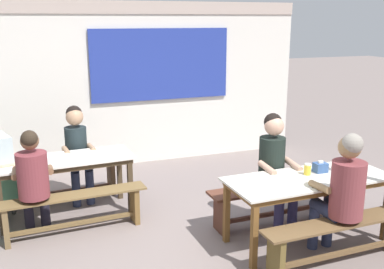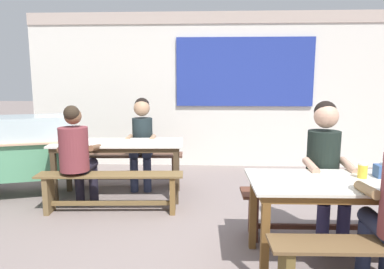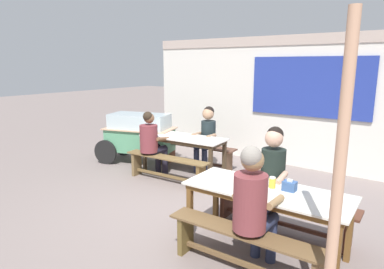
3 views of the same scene
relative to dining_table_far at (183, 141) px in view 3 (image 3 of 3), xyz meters
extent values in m
plane|color=slate|center=(1.11, -1.18, -0.66)|extent=(40.00, 40.00, 0.00)
cube|color=silver|center=(1.11, 1.81, 0.57)|extent=(6.20, 0.12, 2.46)
cube|color=#253897|center=(1.76, 1.72, 0.99)|extent=(2.33, 0.03, 1.16)
cube|color=#BAA69A|center=(1.11, 1.83, 1.90)|extent=(6.20, 0.20, 0.20)
cube|color=silver|center=(0.00, 0.00, 0.07)|extent=(1.69, 0.74, 0.02)
cube|color=#453523|center=(0.00, 0.00, 0.03)|extent=(1.61, 0.68, 0.06)
cube|color=#453523|center=(0.73, 0.31, -0.33)|extent=(0.06, 0.06, 0.65)
cube|color=#453523|center=(0.76, -0.21, -0.33)|extent=(0.06, 0.06, 0.65)
cube|color=#453523|center=(-0.76, 0.21, -0.33)|extent=(0.06, 0.06, 0.65)
cube|color=#453523|center=(-0.73, -0.31, -0.33)|extent=(0.06, 0.06, 0.65)
cube|color=silver|center=(2.41, -1.61, 0.07)|extent=(1.83, 0.77, 0.02)
cube|color=brown|center=(2.41, -1.61, 0.03)|extent=(1.75, 0.71, 0.06)
cube|color=brown|center=(3.23, -1.28, -0.33)|extent=(0.06, 0.06, 0.66)
cube|color=brown|center=(3.24, -1.89, -0.33)|extent=(0.06, 0.06, 0.66)
cube|color=brown|center=(1.58, -1.33, -0.33)|extent=(0.06, 0.06, 0.66)
cube|color=brown|center=(1.59, -1.93, -0.33)|extent=(0.06, 0.06, 0.66)
cube|color=brown|center=(-0.03, 0.53, -0.21)|extent=(1.65, 0.41, 0.03)
cube|color=brown|center=(0.66, 0.58, -0.44)|extent=(0.08, 0.27, 0.44)
cube|color=brown|center=(-0.73, 0.49, -0.44)|extent=(0.08, 0.27, 0.44)
cube|color=brown|center=(-0.03, 0.53, -0.55)|extent=(1.35, 0.13, 0.04)
cube|color=brown|center=(0.03, -0.53, -0.21)|extent=(1.69, 0.37, 0.02)
cube|color=brown|center=(0.75, -0.49, -0.44)|extent=(0.07, 0.23, 0.44)
cube|color=brown|center=(-0.68, -0.58, -0.44)|extent=(0.07, 0.23, 0.44)
cube|color=brown|center=(0.03, -0.53, -0.55)|extent=(1.40, 0.13, 0.04)
cube|color=#563022|center=(2.40, -1.07, -0.21)|extent=(1.82, 0.36, 0.03)
cube|color=brown|center=(3.18, -1.05, -0.44)|extent=(0.07, 0.27, 0.43)
cube|color=#512D21|center=(1.61, -1.09, -0.44)|extent=(0.07, 0.27, 0.43)
cube|color=#563022|center=(2.40, -1.07, -0.55)|extent=(1.53, 0.08, 0.04)
cube|color=brown|center=(2.42, -2.14, -0.21)|extent=(1.69, 0.32, 0.02)
cube|color=brown|center=(1.70, -2.16, -0.44)|extent=(0.07, 0.24, 0.44)
cube|color=brown|center=(2.42, -2.14, -0.55)|extent=(1.40, 0.08, 0.04)
cube|color=#55996F|center=(-1.23, 0.07, -0.16)|extent=(1.51, 1.04, 0.47)
cube|color=silver|center=(-1.23, 0.07, 0.24)|extent=(1.36, 0.94, 0.32)
cube|color=tan|center=(-1.23, 0.07, 0.09)|extent=(1.61, 1.15, 0.02)
cylinder|color=black|center=(-1.95, 0.23, -0.40)|extent=(0.51, 0.20, 0.52)
cylinder|color=black|center=(-1.73, -0.46, -0.40)|extent=(0.51, 0.20, 0.52)
cylinder|color=#333333|center=(-0.63, 0.26, -0.53)|extent=(0.05, 0.05, 0.26)
cylinder|color=#3F3F3F|center=(-0.40, 0.33, -0.02)|extent=(0.23, 0.64, 0.04)
cylinder|color=black|center=(-0.27, -0.23, -0.43)|extent=(0.11, 0.11, 0.46)
cylinder|color=black|center=(-0.45, -0.23, -0.43)|extent=(0.11, 0.11, 0.46)
cylinder|color=black|center=(-0.27, -0.40, -0.14)|extent=(0.14, 0.37, 0.13)
cylinder|color=black|center=(-0.45, -0.39, -0.14)|extent=(0.14, 0.37, 0.13)
cylinder|color=brown|center=(-0.37, -0.56, 0.10)|extent=(0.33, 0.33, 0.50)
sphere|color=brown|center=(-0.36, -0.54, 0.47)|extent=(0.19, 0.19, 0.19)
sphere|color=#2D2319|center=(-0.37, -0.57, 0.51)|extent=(0.18, 0.18, 0.18)
cylinder|color=brown|center=(-0.18, -0.38, 0.08)|extent=(0.08, 0.31, 0.11)
cylinder|color=brown|center=(-0.55, -0.37, 0.08)|extent=(0.08, 0.30, 0.08)
cylinder|color=#2A314D|center=(0.14, 0.23, -0.43)|extent=(0.11, 0.11, 0.46)
cylinder|color=#2A314D|center=(0.32, 0.25, -0.43)|extent=(0.11, 0.11, 0.46)
cylinder|color=#2A314D|center=(0.13, 0.39, -0.14)|extent=(0.16, 0.35, 0.13)
cylinder|color=#2A314D|center=(0.31, 0.40, -0.14)|extent=(0.16, 0.35, 0.13)
cylinder|color=#1C282B|center=(0.21, 0.55, 0.09)|extent=(0.29, 0.29, 0.48)
sphere|color=tan|center=(0.21, 0.53, 0.47)|extent=(0.23, 0.23, 0.23)
sphere|color=black|center=(0.21, 0.56, 0.51)|extent=(0.21, 0.21, 0.21)
cylinder|color=tan|center=(0.06, 0.36, 0.07)|extent=(0.09, 0.31, 0.08)
cylinder|color=tan|center=(0.39, 0.38, 0.07)|extent=(0.09, 0.31, 0.08)
cylinder|color=#2E2B53|center=(2.18, -1.41, -0.43)|extent=(0.11, 0.11, 0.46)
cylinder|color=#2E2B53|center=(2.36, -1.41, -0.43)|extent=(0.11, 0.11, 0.46)
cylinder|color=#2E2B53|center=(2.17, -1.25, -0.14)|extent=(0.15, 0.38, 0.13)
cylinder|color=#2E2B53|center=(2.35, -1.24, -0.14)|extent=(0.15, 0.38, 0.13)
cylinder|color=black|center=(2.26, -1.08, 0.12)|extent=(0.30, 0.30, 0.56)
sphere|color=tan|center=(2.26, -1.10, 0.54)|extent=(0.22, 0.22, 0.22)
sphere|color=black|center=(2.25, -1.07, 0.58)|extent=(0.20, 0.20, 0.20)
cylinder|color=tan|center=(2.09, -1.26, 0.11)|extent=(0.08, 0.31, 0.10)
cylinder|color=tan|center=(2.43, -1.25, 0.11)|extent=(0.08, 0.31, 0.11)
cylinder|color=#293150|center=(2.56, -1.78, -0.43)|extent=(0.11, 0.11, 0.46)
cylinder|color=#293150|center=(2.38, -1.78, -0.43)|extent=(0.11, 0.11, 0.46)
cylinder|color=#293150|center=(2.56, -1.96, -0.14)|extent=(0.13, 0.40, 0.13)
cylinder|color=#293150|center=(2.38, -1.96, -0.14)|extent=(0.13, 0.40, 0.13)
cylinder|color=brown|center=(2.47, -2.14, 0.13)|extent=(0.33, 0.33, 0.56)
sphere|color=#95724A|center=(2.47, -2.12, 0.55)|extent=(0.22, 0.22, 0.22)
sphere|color=gray|center=(2.47, -2.15, 0.59)|extent=(0.20, 0.20, 0.20)
cylinder|color=#95724A|center=(2.66, -1.96, 0.12)|extent=(0.07, 0.30, 0.08)
cylinder|color=#95724A|center=(2.29, -1.96, 0.12)|extent=(0.07, 0.31, 0.09)
cube|color=#365890|center=(2.62, -1.50, 0.13)|extent=(0.14, 0.11, 0.10)
cube|color=white|center=(2.62, -1.50, 0.20)|extent=(0.06, 0.03, 0.02)
cylinder|color=yellow|center=(2.44, -1.53, 0.13)|extent=(0.07, 0.07, 0.11)
cylinder|color=white|center=(2.44, -1.53, 0.20)|extent=(0.07, 0.07, 0.02)
cylinder|color=tan|center=(3.31, -2.44, 0.58)|extent=(0.08, 0.08, 2.47)
camera|label=1|loc=(-0.34, -5.42, 1.72)|focal=42.04mm
camera|label=2|loc=(1.18, -4.41, 0.90)|focal=32.98mm
camera|label=3|loc=(3.81, -4.90, 1.44)|focal=31.31mm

